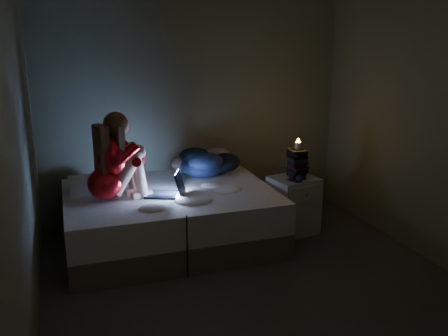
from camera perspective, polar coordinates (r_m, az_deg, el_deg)
name	(u,v)px	position (r m, az deg, el deg)	size (l,w,h in m)	color
floor	(255,285)	(4.44, 3.62, -13.50)	(3.60, 3.80, 0.02)	#4B4642
wall_back	(195,108)	(5.76, -3.40, 7.04)	(3.60, 0.02, 2.60)	#5D654C
wall_front	(417,223)	(2.40, 21.75, -6.00)	(3.60, 0.02, 2.60)	#5D654C
wall_left	(19,157)	(3.70, -22.97, 1.15)	(0.02, 3.80, 2.60)	#5D654C
wall_right	(437,127)	(4.95, 23.74, 4.41)	(0.02, 3.80, 2.60)	#5D654C
bed	(170,217)	(5.13, -6.32, -5.76)	(2.10, 1.58, 0.58)	beige
pillow	(92,184)	(5.18, -15.25, -1.86)	(0.46, 0.33, 0.13)	white
woman	(104,158)	(4.71, -13.88, 1.14)	(0.53, 0.35, 0.86)	maroon
laptop	(164,183)	(4.86, -7.05, -1.76)	(0.37, 0.26, 0.26)	black
clothes_pile	(203,161)	(5.53, -2.48, 0.86)	(0.57, 0.45, 0.34)	navy
nightstand	(293,205)	(5.44, 8.12, -4.31)	(0.47, 0.42, 0.63)	silver
book_stack	(297,165)	(5.34, 8.59, 0.38)	(0.19, 0.25, 0.28)	black
candle	(298,149)	(5.29, 8.67, 2.25)	(0.07, 0.07, 0.08)	beige
phone	(292,180)	(5.23, 7.95, -1.44)	(0.07, 0.14, 0.01)	black
blue_orb	(297,179)	(5.17, 8.55, -1.25)	(0.08, 0.08, 0.08)	#1F1750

